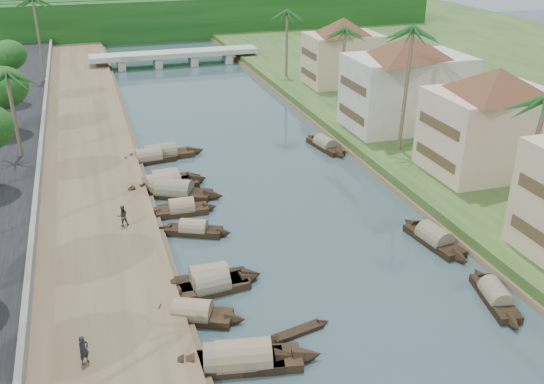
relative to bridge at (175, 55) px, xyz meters
name	(u,v)px	position (x,y,z in m)	size (l,w,h in m)	color
ground	(351,297)	(0.00, -72.00, -1.72)	(220.00, 220.00, 0.00)	#33484D
left_bank	(89,200)	(-16.00, -52.00, -1.32)	(10.00, 180.00, 0.80)	brown
right_bank	(440,155)	(19.00, -52.00, -1.12)	(16.00, 180.00, 1.20)	#284A1D
retaining_wall	(37,196)	(-20.20, -52.00, -0.37)	(0.40, 180.00, 1.10)	slate
treeline	(153,17)	(0.00, 28.00, 2.28)	(120.00, 14.00, 8.00)	#103A0F
bridge	(175,55)	(0.00, 0.00, 0.00)	(28.00, 4.00, 2.40)	#A9A99E
building_mid	(492,119)	(19.99, -58.00, 4.41)	(14.11, 14.11, 9.70)	beige
building_far	(407,81)	(18.99, -44.00, 4.66)	(15.59, 15.59, 10.20)	silver
building_distant	(343,51)	(19.99, -24.00, 4.16)	(12.62, 12.62, 9.20)	tan
sampan_2	(244,360)	(-8.56, -76.41, -1.30)	(9.31, 3.45, 2.38)	black
sampan_3	(230,361)	(-9.34, -76.31, -1.31)	(8.62, 3.37, 2.27)	black
sampan_4	(193,314)	(-10.49, -71.33, -1.31)	(6.89, 4.30, 2.00)	black
sampan_5	(209,281)	(-8.70, -67.94, -1.30)	(7.57, 2.21, 2.39)	black
sampan_6	(211,286)	(-8.74, -68.57, -1.31)	(7.20, 2.41, 2.13)	black
sampan_7	(194,230)	(-8.32, -60.26, -1.32)	(6.15, 3.81, 1.73)	black
sampan_8	(182,209)	(-8.60, -56.33, -1.31)	(6.24, 1.84, 1.96)	black
sampan_9	(174,192)	(-8.66, -52.55, -1.30)	(9.18, 6.00, 2.36)	black
sampan_10	(165,179)	(-8.99, -49.46, -1.31)	(7.20, 1.94, 2.00)	black
sampan_11	(163,186)	(-9.45, -51.05, -1.30)	(9.23, 3.91, 2.54)	black
sampan_12	(161,154)	(-8.50, -42.75, -1.31)	(9.61, 2.25, 2.26)	black
sampan_13	(149,158)	(-9.80, -43.50, -1.31)	(7.68, 2.27, 2.09)	black
sampan_14	(495,297)	(8.73, -75.35, -1.32)	(2.89, 7.32, 1.81)	black
sampan_15	(434,239)	(9.06, -67.32, -1.31)	(2.61, 7.90, 2.10)	black
sampan_16	(325,145)	(8.98, -45.25, -1.32)	(2.73, 7.88, 1.93)	black
canoe_1	(298,332)	(-4.69, -74.60, -1.62)	(4.63, 1.72, 0.74)	black
canoe_2	(164,207)	(-9.89, -54.86, -1.62)	(5.02, 1.71, 0.72)	black
palm_1	(538,102)	(16.00, -67.78, 9.07)	(3.20, 3.20, 11.36)	#75694E
palm_2	(410,32)	(15.00, -50.62, 11.35)	(3.20, 3.20, 13.76)	#75694E
palm_3	(342,31)	(16.00, -32.52, 8.45)	(3.20, 3.20, 10.73)	#75694E
palm_6	(7,75)	(-22.00, -41.45, 7.73)	(3.20, 3.20, 9.78)	#75694E
palm_7	(287,13)	(14.00, -17.17, 8.62)	(3.20, 3.20, 10.90)	#75694E
palm_8	(33,0)	(-20.50, -10.02, 10.81)	(3.20, 3.20, 12.97)	#75694E
tree_5	(6,57)	(-24.00, -20.91, 5.40)	(4.38, 4.38, 7.65)	#4C392B
tree_6	(436,76)	(24.00, -41.79, 4.36)	(4.76, 4.76, 6.92)	#4C392B
person_near	(84,350)	(-16.97, -74.50, -0.05)	(0.63, 0.42, 1.74)	#232128
person_far	(123,216)	(-13.59, -58.67, -0.05)	(0.85, 0.66, 1.74)	#383627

